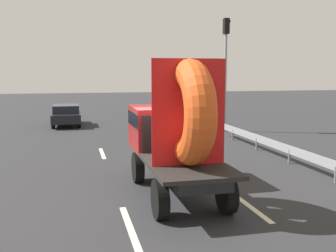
% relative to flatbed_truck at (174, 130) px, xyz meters
% --- Properties ---
extents(ground_plane, '(120.00, 120.00, 0.00)m').
position_rel_flatbed_truck_xyz_m(ground_plane, '(0.02, 0.13, -1.85)').
color(ground_plane, '#28282B').
extents(flatbed_truck, '(2.02, 5.38, 3.85)m').
position_rel_flatbed_truck_xyz_m(flatbed_truck, '(0.00, 0.00, 0.00)').
color(flatbed_truck, black).
rests_on(flatbed_truck, ground_plane).
extents(distant_sedan, '(1.83, 4.26, 1.39)m').
position_rel_flatbed_truck_xyz_m(distant_sedan, '(-3.28, 16.12, -1.10)').
color(distant_sedan, black).
rests_on(distant_sedan, ground_plane).
extents(traffic_light, '(0.42, 0.36, 6.64)m').
position_rel_flatbed_truck_xyz_m(traffic_light, '(6.01, 11.20, 2.41)').
color(traffic_light, gray).
rests_on(traffic_light, ground_plane).
extents(guardrail, '(0.10, 11.24, 0.71)m').
position_rel_flatbed_truck_xyz_m(guardrail, '(5.27, 3.96, -1.33)').
color(guardrail, gray).
rests_on(guardrail, ground_plane).
extents(lane_dash_left_near, '(0.16, 2.70, 0.01)m').
position_rel_flatbed_truck_xyz_m(lane_dash_left_near, '(-1.64, -2.35, -1.85)').
color(lane_dash_left_near, beige).
rests_on(lane_dash_left_near, ground_plane).
extents(lane_dash_left_far, '(0.16, 2.36, 0.01)m').
position_rel_flatbed_truck_xyz_m(lane_dash_left_far, '(-1.64, 6.21, -1.85)').
color(lane_dash_left_far, beige).
rests_on(lane_dash_left_far, ground_plane).
extents(lane_dash_right_near, '(0.16, 2.26, 0.01)m').
position_rel_flatbed_truck_xyz_m(lane_dash_right_near, '(1.64, -1.80, -1.85)').
color(lane_dash_right_near, beige).
rests_on(lane_dash_right_near, ground_plane).
extents(lane_dash_right_far, '(0.16, 2.79, 0.01)m').
position_rel_flatbed_truck_xyz_m(lane_dash_right_far, '(1.64, 5.77, -1.85)').
color(lane_dash_right_far, beige).
rests_on(lane_dash_right_far, ground_plane).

